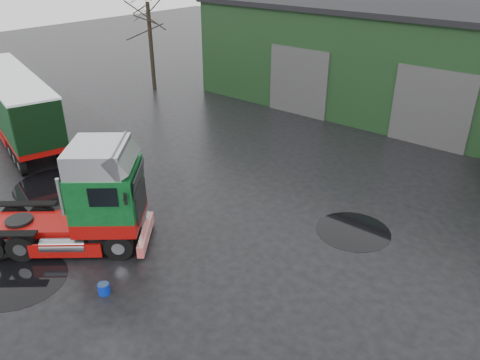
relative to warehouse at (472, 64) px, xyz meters
name	(u,v)px	position (x,y,z in m)	size (l,w,h in m)	color
ground	(217,252)	(-2.00, -20.00, -3.16)	(100.00, 100.00, 0.00)	black
warehouse	(472,64)	(0.00, 0.00, 0.00)	(32.40, 12.40, 6.30)	black
hero_tractor	(57,196)	(-6.50, -23.00, -1.27)	(2.57, 6.07, 3.77)	#0A451A
trailer_left	(15,107)	(-17.22, -18.99, -1.39)	(2.32, 11.37, 3.53)	silver
wash_bucket	(104,289)	(-3.20, -23.77, -2.99)	(0.36, 0.36, 0.34)	#0725A7
tree_left	(150,28)	(-19.00, -8.00, 1.09)	(4.40, 4.40, 8.50)	black
tree_back_a	(409,8)	(-8.00, 10.00, 1.59)	(4.40, 4.40, 9.50)	black
puddle_0	(19,280)	(-5.79, -25.11, -3.15)	(2.93, 2.93, 0.01)	black
puddle_1	(353,231)	(0.99, -15.86, -3.15)	(2.73, 2.73, 0.01)	black
puddle_2	(58,185)	(-10.67, -20.80, -3.15)	(3.75, 3.75, 0.01)	black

